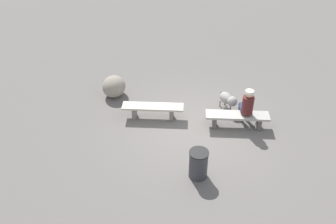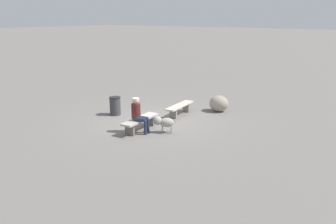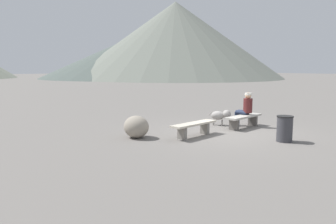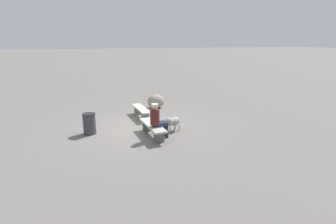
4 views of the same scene
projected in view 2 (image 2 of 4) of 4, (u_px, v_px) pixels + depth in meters
The scene contains 7 objects.
ground at pixel (154, 122), 13.67m from camera, with size 210.00×210.00×0.06m, color slate.
bench_left at pixel (180, 107), 14.39m from camera, with size 1.85×0.56×0.44m.
bench_right at pixel (140, 121), 12.49m from camera, with size 1.84×0.59×0.45m.
seated_person at pixel (138, 113), 12.14m from camera, with size 0.39×0.65×1.27m.
dog at pixel (164, 122), 12.21m from camera, with size 0.62×0.73×0.60m.
trash_bin at pixel (115, 106), 14.42m from camera, with size 0.48×0.48×0.77m.
boulder at pixel (219, 104), 14.97m from camera, with size 0.74×0.84×0.69m, color gray.
Camera 2 is at (10.38, 7.95, 4.03)m, focal length 36.85 mm.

